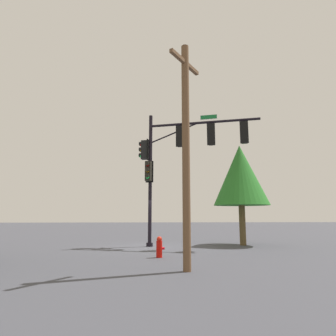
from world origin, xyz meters
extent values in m
plane|color=#3F4048|center=(0.00, 0.00, 0.00)|extent=(120.00, 120.00, 0.00)
cylinder|color=black|center=(0.00, 0.00, 3.72)|extent=(0.20, 0.20, 7.45)
cylinder|color=black|center=(0.00, 0.00, 0.10)|extent=(0.36, 0.36, 0.20)
cylinder|color=black|center=(2.93, -0.90, 6.81)|extent=(5.90, 1.94, 0.14)
cylinder|color=black|center=(1.32, -0.41, 6.31)|extent=(2.69, 0.90, 1.08)
cube|color=black|center=(1.67, -0.51, 6.06)|extent=(0.41, 0.43, 1.10)
cube|color=black|center=(1.62, -0.71, 6.06)|extent=(0.43, 0.16, 1.22)
sphere|color=maroon|center=(1.73, -0.32, 6.40)|extent=(0.22, 0.22, 0.22)
cylinder|color=black|center=(1.74, -0.26, 6.45)|extent=(0.26, 0.20, 0.23)
sphere|color=#855607|center=(1.73, -0.32, 6.06)|extent=(0.22, 0.22, 0.22)
cylinder|color=black|center=(1.74, -0.26, 6.11)|extent=(0.26, 0.20, 0.23)
sphere|color=#20FF59|center=(1.73, -0.32, 5.72)|extent=(0.22, 0.22, 0.22)
cylinder|color=black|center=(1.74, -0.26, 5.77)|extent=(0.26, 0.20, 0.23)
cube|color=black|center=(3.35, -1.03, 6.06)|extent=(0.42, 0.45, 1.10)
cube|color=black|center=(3.28, -1.22, 6.06)|extent=(0.43, 0.19, 1.22)
sphere|color=maroon|center=(3.41, -0.84, 6.40)|extent=(0.22, 0.22, 0.22)
cylinder|color=black|center=(3.43, -0.78, 6.45)|extent=(0.26, 0.21, 0.23)
sphere|color=#855607|center=(3.41, -0.84, 6.06)|extent=(0.22, 0.22, 0.22)
cylinder|color=black|center=(3.43, -0.78, 6.11)|extent=(0.26, 0.21, 0.23)
sphere|color=#20FF59|center=(3.41, -0.84, 5.72)|extent=(0.22, 0.22, 0.22)
cylinder|color=black|center=(3.43, -0.78, 5.77)|extent=(0.26, 0.21, 0.23)
cube|color=black|center=(5.02, -1.54, 6.06)|extent=(0.42, 0.44, 1.10)
cube|color=black|center=(4.96, -1.73, 6.06)|extent=(0.43, 0.18, 1.22)
sphere|color=maroon|center=(5.09, -1.35, 6.40)|extent=(0.22, 0.22, 0.22)
cylinder|color=black|center=(5.11, -1.30, 6.45)|extent=(0.26, 0.21, 0.23)
sphere|color=#855607|center=(5.09, -1.35, 6.06)|extent=(0.22, 0.22, 0.22)
cylinder|color=black|center=(5.11, -1.30, 6.11)|extent=(0.26, 0.21, 0.23)
sphere|color=#20FF59|center=(5.09, -1.35, 5.72)|extent=(0.22, 0.22, 0.22)
cylinder|color=black|center=(5.11, -1.30, 5.77)|extent=(0.26, 0.21, 0.23)
cube|color=black|center=(-0.33, 0.10, 5.41)|extent=(0.44, 0.41, 1.10)
cube|color=black|center=(-0.14, 0.04, 5.41)|extent=(0.17, 0.43, 1.22)
sphere|color=maroon|center=(-0.53, 0.16, 5.75)|extent=(0.22, 0.22, 0.22)
cylinder|color=black|center=(-0.58, 0.18, 5.80)|extent=(0.20, 0.26, 0.23)
sphere|color=#855607|center=(-0.53, 0.16, 5.41)|extent=(0.22, 0.22, 0.22)
cylinder|color=black|center=(-0.58, 0.18, 5.46)|extent=(0.20, 0.26, 0.23)
sphere|color=#20FF59|center=(-0.53, 0.16, 5.07)|extent=(0.22, 0.22, 0.22)
cylinder|color=black|center=(-0.58, 0.18, 5.12)|extent=(0.20, 0.26, 0.23)
cube|color=black|center=(-0.10, -0.33, 4.11)|extent=(0.41, 0.44, 1.10)
cube|color=black|center=(-0.04, -0.14, 4.11)|extent=(0.43, 0.17, 1.22)
sphere|color=maroon|center=(-0.16, -0.53, 4.45)|extent=(0.22, 0.22, 0.22)
cylinder|color=black|center=(-0.18, -0.58, 4.50)|extent=(0.26, 0.20, 0.23)
sphere|color=#855607|center=(-0.16, -0.53, 4.11)|extent=(0.22, 0.22, 0.22)
cylinder|color=black|center=(-0.18, -0.58, 4.16)|extent=(0.26, 0.20, 0.23)
sphere|color=#20FF59|center=(-0.16, -0.53, 3.77)|extent=(0.22, 0.22, 0.22)
cylinder|color=black|center=(-0.18, -0.58, 3.82)|extent=(0.26, 0.20, 0.23)
cube|color=white|center=(3.22, -0.99, 7.11)|extent=(0.90, 0.30, 0.26)
cube|color=#156C31|center=(3.22, -0.99, 7.11)|extent=(0.87, 0.29, 0.22)
cube|color=white|center=(0.00, 0.00, 4.51)|extent=(0.30, 0.90, 0.26)
cube|color=#0E6C33|center=(0.00, 0.00, 4.51)|extent=(0.29, 0.87, 0.22)
cylinder|color=brown|center=(1.06, -7.36, 3.67)|extent=(0.25, 0.25, 7.34)
cube|color=brown|center=(1.06, -7.36, 6.74)|extent=(1.17, 1.52, 0.12)
cylinder|color=red|center=(0.35, -4.34, 0.33)|extent=(0.24, 0.24, 0.65)
sphere|color=red|center=(0.35, -4.34, 0.72)|extent=(0.22, 0.22, 0.22)
cylinder|color=red|center=(0.50, -4.34, 0.36)|extent=(0.12, 0.10, 0.10)
cylinder|color=brown|center=(5.32, 0.29, 1.13)|extent=(0.36, 0.36, 2.26)
cone|color=#2A7527|center=(5.32, 0.29, 4.04)|extent=(3.21, 3.21, 3.57)
camera|label=1|loc=(-0.16, -16.43, 1.65)|focal=31.23mm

